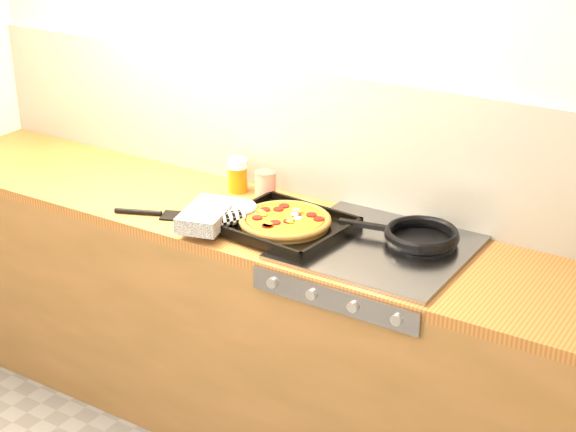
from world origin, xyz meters
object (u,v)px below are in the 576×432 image
Objects in this scene: frying_pan at (420,236)px; juice_glass at (238,175)px; tomato_can at (266,186)px; pizza_on_tray at (265,219)px.

juice_glass reaches higher than frying_pan.
juice_glass is (-0.82, 0.08, 0.03)m from frying_pan.
juice_glass is at bearing 171.35° from tomato_can.
frying_pan is 0.68m from tomato_can.
tomato_can is (-0.15, 0.24, 0.01)m from pizza_on_tray.
tomato_can is (-0.67, 0.06, 0.02)m from frying_pan.
tomato_can is at bearing 122.79° from pizza_on_tray.
tomato_can is 0.89× the size of juice_glass.
frying_pan is 3.32× the size of juice_glass.
juice_glass is (-0.30, 0.26, 0.02)m from pizza_on_tray.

